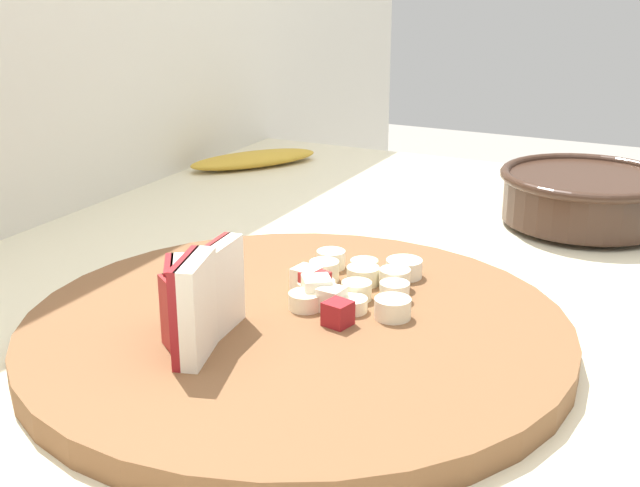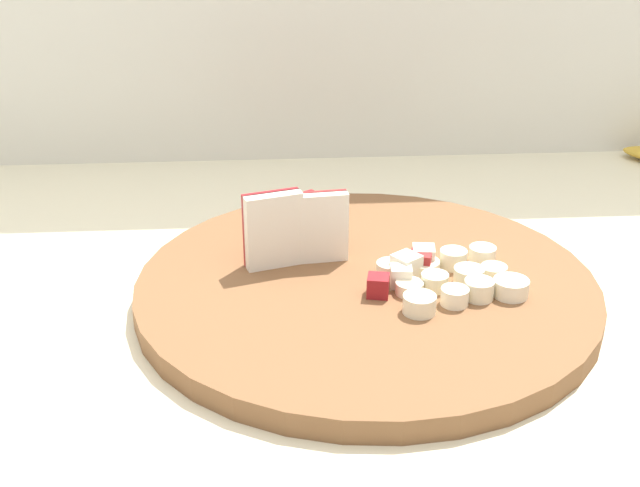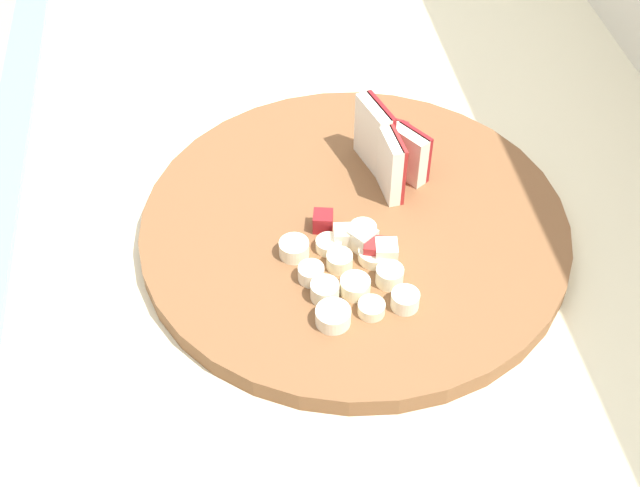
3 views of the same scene
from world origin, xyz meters
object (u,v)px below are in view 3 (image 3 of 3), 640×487
(apple_wedge_fan, at_px, (388,148))
(apple_dice_pile, at_px, (360,240))
(cutting_board, at_px, (354,228))
(banana_slice_rows, at_px, (348,275))

(apple_wedge_fan, height_order, apple_dice_pile, apple_wedge_fan)
(cutting_board, relative_size, apple_dice_pile, 5.64)
(cutting_board, distance_m, apple_wedge_fan, 0.08)
(cutting_board, xyz_separation_m, banana_slice_rows, (0.07, -0.02, 0.02))
(apple_wedge_fan, xyz_separation_m, banana_slice_rows, (0.13, -0.06, -0.02))
(apple_wedge_fan, relative_size, apple_dice_pile, 1.33)
(apple_dice_pile, bearing_deg, apple_wedge_fan, 155.50)
(apple_dice_pile, distance_m, banana_slice_rows, 0.04)
(cutting_board, height_order, apple_wedge_fan, apple_wedge_fan)
(banana_slice_rows, bearing_deg, apple_dice_pile, 154.79)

